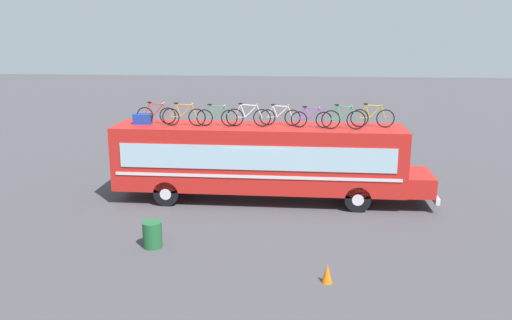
{
  "coord_description": "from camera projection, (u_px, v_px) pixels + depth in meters",
  "views": [
    {
      "loc": [
        1.95,
        -21.01,
        6.93
      ],
      "look_at": [
        -0.1,
        0.0,
        1.72
      ],
      "focal_mm": 37.28,
      "sensor_mm": 36.0,
      "label": 1
    }
  ],
  "objects": [
    {
      "name": "luggage_bag_1",
      "position": [
        143.0,
        119.0,
        21.82
      ],
      "size": [
        0.72,
        0.41,
        0.41
      ],
      "primitive_type": "cube",
      "color": "#193899",
      "rests_on": "bus"
    },
    {
      "name": "ground_plane",
      "position": [
        258.0,
        200.0,
        22.14
      ],
      "size": [
        120.0,
        120.0,
        0.0
      ],
      "primitive_type": "plane",
      "color": "#423F44"
    },
    {
      "name": "rooftop_bicycle_1",
      "position": [
        156.0,
        115.0,
        21.76
      ],
      "size": [
        1.65,
        0.44,
        0.92
      ],
      "color": "black",
      "rests_on": "bus"
    },
    {
      "name": "rooftop_bicycle_5",
      "position": [
        280.0,
        117.0,
        21.41
      ],
      "size": [
        1.66,
        0.44,
        0.87
      ],
      "color": "black",
      "rests_on": "bus"
    },
    {
      "name": "traffic_cone",
      "position": [
        327.0,
        273.0,
        14.86
      ],
      "size": [
        0.29,
        0.29,
        0.56
      ],
      "primitive_type": "cone",
      "color": "orange",
      "rests_on": "ground"
    },
    {
      "name": "rooftop_bicycle_8",
      "position": [
        372.0,
        117.0,
        21.0
      ],
      "size": [
        1.74,
        0.44,
        0.96
      ],
      "color": "black",
      "rests_on": "bus"
    },
    {
      "name": "trash_bin",
      "position": [
        152.0,
        235.0,
        17.28
      ],
      "size": [
        0.63,
        0.63,
        0.85
      ],
      "primitive_type": "cylinder",
      "color": "#1E592D",
      "rests_on": "ground"
    },
    {
      "name": "rooftop_bicycle_3",
      "position": [
        217.0,
        117.0,
        21.24
      ],
      "size": [
        1.68,
        0.44,
        0.9
      ],
      "color": "black",
      "rests_on": "bus"
    },
    {
      "name": "rooftop_bicycle_6",
      "position": [
        311.0,
        119.0,
        20.93
      ],
      "size": [
        1.62,
        0.44,
        0.86
      ],
      "color": "black",
      "rests_on": "bus"
    },
    {
      "name": "rooftop_bicycle_7",
      "position": [
        343.0,
        119.0,
        20.59
      ],
      "size": [
        1.71,
        0.44,
        0.98
      ],
      "color": "black",
      "rests_on": "bus"
    },
    {
      "name": "bus",
      "position": [
        263.0,
        158.0,
        21.7
      ],
      "size": [
        12.94,
        2.47,
        3.13
      ],
      "color": "red",
      "rests_on": "ground"
    },
    {
      "name": "rooftop_bicycle_2",
      "position": [
        184.0,
        116.0,
        21.33
      ],
      "size": [
        1.78,
        0.44,
        0.94
      ],
      "color": "black",
      "rests_on": "bus"
    },
    {
      "name": "rooftop_bicycle_4",
      "position": [
        248.0,
        117.0,
        21.2
      ],
      "size": [
        1.81,
        0.44,
        0.94
      ],
      "color": "black",
      "rests_on": "bus"
    }
  ]
}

